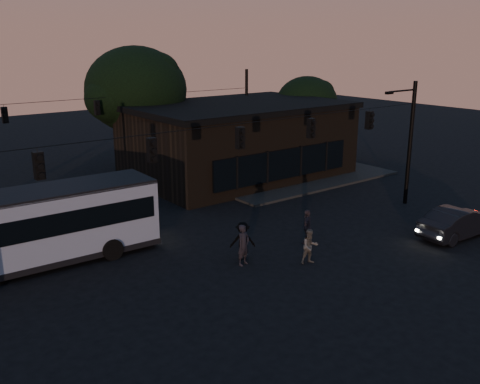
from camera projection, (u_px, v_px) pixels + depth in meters
ground at (297, 280)px, 22.66m from camera, size 120.00×120.00×0.00m
sidewalk_far_right at (285, 174)px, 40.34m from camera, size 14.00×10.00×0.15m
building at (238, 140)px, 39.36m from camera, size 15.40×10.41×5.40m
tree_behind at (136, 90)px, 40.06m from camera, size 7.60×7.60×9.43m
tree_right at (307, 102)px, 45.65m from camera, size 5.20×5.20×6.86m
signal_rig_near at (240, 162)px, 24.48m from camera, size 26.24×0.30×7.50m
signal_rig_far at (98, 124)px, 36.73m from camera, size 26.24×0.30×7.50m
bus at (19, 228)px, 23.30m from camera, size 12.37×3.34×3.46m
car at (458, 222)px, 27.47m from camera, size 4.85×1.93×1.57m
pedestrian_a at (243, 245)px, 24.02m from camera, size 0.78×0.61×1.90m
pedestrian_b at (310, 246)px, 24.18m from camera, size 0.94×0.83×1.64m
pedestrian_c at (307, 227)px, 26.56m from camera, size 1.10×0.92×1.77m
pedestrian_d at (243, 241)px, 24.62m from camera, size 1.35×1.18×1.81m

